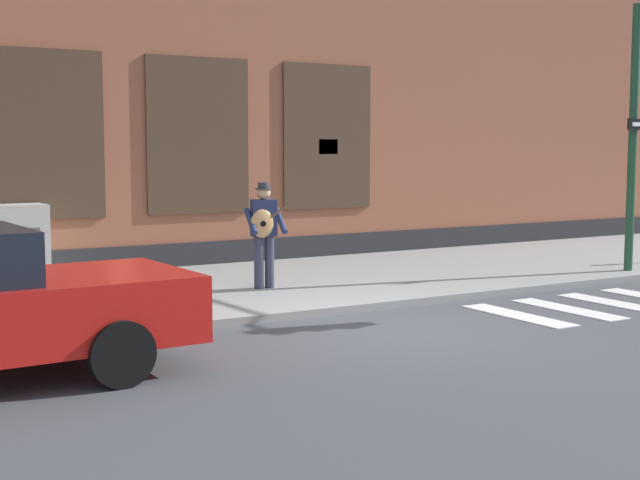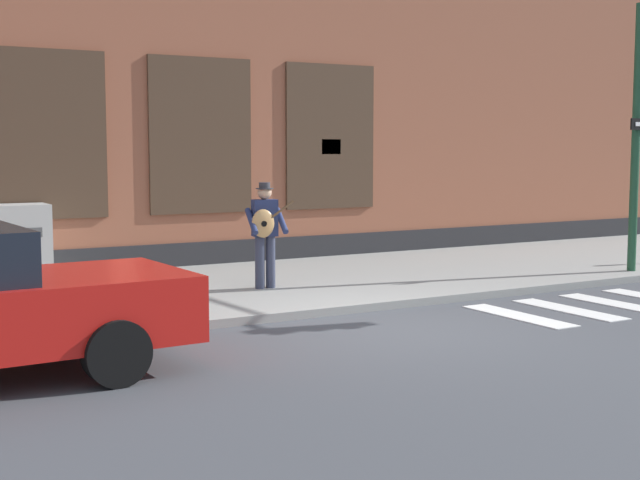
{
  "view_description": "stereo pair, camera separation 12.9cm",
  "coord_description": "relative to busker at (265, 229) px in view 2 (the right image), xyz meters",
  "views": [
    {
      "loc": [
        -6.53,
        -9.16,
        2.29
      ],
      "look_at": [
        -0.24,
        1.43,
        1.03
      ],
      "focal_mm": 50.0,
      "sensor_mm": 36.0,
      "label": 1
    },
    {
      "loc": [
        -6.42,
        -9.22,
        2.29
      ],
      "look_at": [
        -0.24,
        1.43,
        1.03
      ],
      "focal_mm": 50.0,
      "sensor_mm": 36.0,
      "label": 2
    }
  ],
  "objects": [
    {
      "name": "utility_box",
      "position": [
        -3.11,
        2.7,
        -0.3
      ],
      "size": [
        0.86,
        0.7,
        1.27
      ],
      "color": "#ADADA8",
      "rests_on": "sidewalk"
    },
    {
      "name": "crosswalk",
      "position": [
        4.63,
        -3.29,
        -1.05
      ],
      "size": [
        5.2,
        1.9,
        0.01
      ],
      "color": "silver",
      "rests_on": "ground"
    },
    {
      "name": "ground_plane",
      "position": [
        0.25,
        -3.12,
        -1.06
      ],
      "size": [
        160.0,
        160.0,
        0.0
      ],
      "primitive_type": "plane",
      "color": "#424449"
    },
    {
      "name": "sidewalk",
      "position": [
        0.25,
        0.58,
        -1.0
      ],
      "size": [
        28.0,
        5.14,
        0.12
      ],
      "color": "gray",
      "rests_on": "ground"
    },
    {
      "name": "busker",
      "position": [
        0.0,
        0.0,
        0.0
      ],
      "size": [
        0.72,
        0.6,
        1.65
      ],
      "color": "#33384C",
      "rests_on": "sidewalk"
    },
    {
      "name": "building_backdrop",
      "position": [
        0.25,
        5.15,
        2.41
      ],
      "size": [
        28.0,
        4.06,
        6.93
      ],
      "color": "#99563D",
      "rests_on": "ground"
    }
  ]
}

